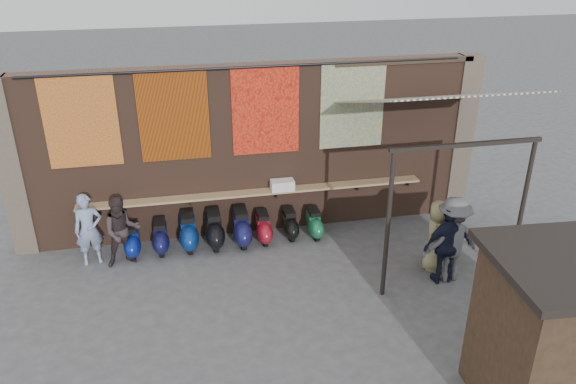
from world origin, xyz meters
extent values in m
plane|color=#474749|center=(0.00, 0.00, 0.00)|extent=(70.00, 70.00, 0.00)
cube|color=brown|center=(0.00, 2.70, 2.00)|extent=(10.00, 0.40, 4.00)
cube|color=#4C4238|center=(-5.20, 2.70, 2.00)|extent=(0.50, 0.50, 4.00)
cube|color=#4C4238|center=(5.20, 2.70, 2.00)|extent=(0.50, 0.50, 4.00)
cube|color=#9E7A51|center=(0.00, 2.33, 1.10)|extent=(8.00, 0.32, 0.05)
cube|color=white|center=(0.63, 2.30, 1.24)|extent=(0.54, 0.31, 0.23)
cube|color=maroon|center=(-3.60, 2.48, 3.00)|extent=(1.50, 0.02, 2.00)
cube|color=#DB580C|center=(-1.70, 2.48, 3.00)|extent=(1.50, 0.02, 2.00)
cube|color=red|center=(0.30, 2.48, 3.00)|extent=(1.50, 0.02, 2.00)
cube|color=#2B4FA0|center=(2.30, 2.48, 3.00)|extent=(1.50, 0.02, 2.00)
cylinder|color=black|center=(0.00, 2.47, 3.98)|extent=(9.50, 0.06, 0.06)
imported|color=#7E8FB7|center=(-3.69, 1.81, 0.81)|extent=(0.66, 0.50, 1.62)
imported|color=#322729|center=(-2.99, 1.60, 0.80)|extent=(0.88, 0.74, 1.60)
imported|color=#151931|center=(3.48, -0.42, 0.85)|extent=(1.01, 0.46, 1.70)
imported|color=#5C5D62|center=(3.62, -0.34, 0.93)|extent=(1.26, 0.79, 1.86)
imported|color=tan|center=(3.51, 0.09, 0.79)|extent=(0.90, 0.91, 1.59)
cube|color=black|center=(3.67, -3.89, 1.27)|extent=(2.45, 1.91, 2.53)
cube|color=gold|center=(3.73, -2.99, 1.83)|extent=(1.20, 0.12, 0.50)
cube|color=#473321|center=(3.73, -2.99, 0.92)|extent=(1.94, 0.23, 0.06)
cube|color=beige|center=(3.50, 0.90, 3.55)|extent=(3.20, 3.28, 0.97)
cube|color=#33261C|center=(3.50, 2.49, 3.95)|extent=(3.30, 0.08, 0.12)
cube|color=black|center=(3.50, -0.60, 3.08)|extent=(3.00, 0.08, 0.08)
cylinder|color=black|center=(2.10, -0.60, 1.55)|extent=(0.09, 0.09, 3.10)
cylinder|color=black|center=(4.90, -0.60, 1.55)|extent=(0.09, 0.09, 3.10)
camera|label=1|loc=(-1.63, -9.35, 6.63)|focal=35.00mm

